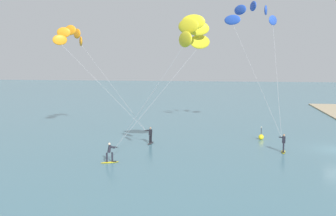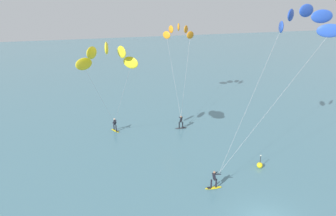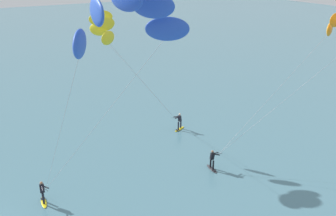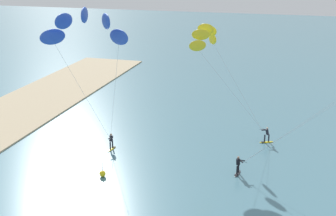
{
  "view_description": "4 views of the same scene",
  "coord_description": "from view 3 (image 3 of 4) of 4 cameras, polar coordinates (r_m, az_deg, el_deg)",
  "views": [
    {
      "loc": [
        -39.21,
        10.45,
        8.43
      ],
      "look_at": [
        -4.57,
        15.56,
        4.24
      ],
      "focal_mm": 43.34,
      "sensor_mm": 36.0,
      "label": 1
    },
    {
      "loc": [
        -12.34,
        -13.79,
        15.07
      ],
      "look_at": [
        -2.58,
        14.77,
        4.19
      ],
      "focal_mm": 31.61,
      "sensor_mm": 36.0,
      "label": 2
    },
    {
      "loc": [
        23.07,
        0.89,
        15.94
      ],
      "look_at": [
        -1.46,
        15.04,
        5.22
      ],
      "focal_mm": 43.17,
      "sensor_mm": 36.0,
      "label": 3
    },
    {
      "loc": [
        36.87,
        22.16,
        18.18
      ],
      "look_at": [
        -0.54,
        11.46,
        5.26
      ],
      "focal_mm": 48.86,
      "sensor_mm": 36.0,
      "label": 4
    }
  ],
  "objects": [
    {
      "name": "kitesurfer_mid_water",
      "position": [
        17.35,
        -6.51,
        11.17
      ],
      "size": [
        11.74,
        6.12,
        14.89
      ],
      "color": "yellow",
      "rests_on": "ground"
    },
    {
      "name": "kitesurfer_far_out",
      "position": [
        34.8,
        -8.77,
        10.82
      ],
      "size": [
        5.57,
        8.86,
        11.73
      ],
      "color": "yellow",
      "rests_on": "ground"
    }
  ]
}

